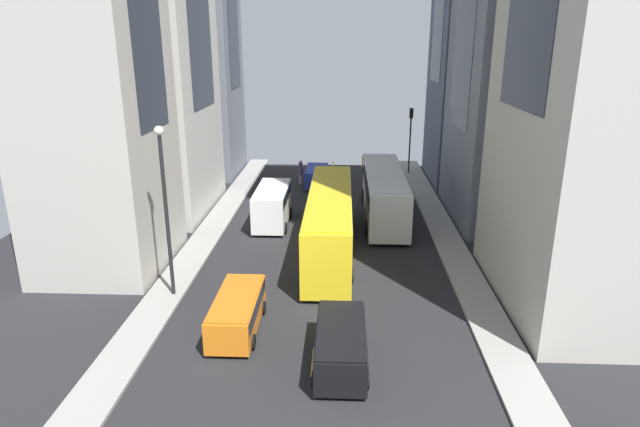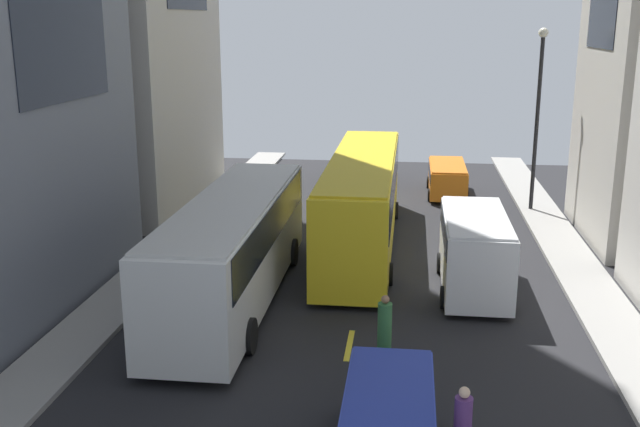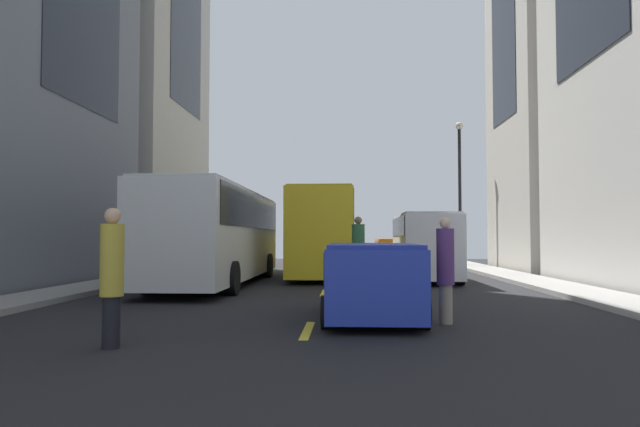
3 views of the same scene
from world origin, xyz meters
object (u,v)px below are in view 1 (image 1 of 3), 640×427
object	(u,v)px
streetcar_yellow	(330,217)
car_black_2	(341,343)
pedestrian_waiting_curb	(301,171)
traffic_light_near_corner	(411,128)
delivery_van_white	(272,203)
pedestrian_crossing_mid	(364,164)
car_blue_0	(317,175)
car_orange_1	(237,310)
city_bus_white	(384,190)
pedestrian_crossing_near	(317,183)

from	to	relation	value
streetcar_yellow	car_black_2	world-z (taller)	streetcar_yellow
streetcar_yellow	pedestrian_waiting_curb	distance (m)	15.72
pedestrian_waiting_curb	traffic_light_near_corner	world-z (taller)	traffic_light_near_corner
delivery_van_white	pedestrian_crossing_mid	world-z (taller)	delivery_van_white
traffic_light_near_corner	car_blue_0	bearing A→B (deg)	28.50
car_orange_1	pedestrian_waiting_curb	size ratio (longest dim) A/B	2.27
city_bus_white	streetcar_yellow	xyz separation A→B (m)	(3.60, 6.43, 0.12)
streetcar_yellow	car_black_2	bearing A→B (deg)	93.67
city_bus_white	pedestrian_waiting_curb	world-z (taller)	city_bus_white
delivery_van_white	pedestrian_waiting_curb	world-z (taller)	delivery_van_white
streetcar_yellow	pedestrian_crossing_near	world-z (taller)	streetcar_yellow
delivery_van_white	car_blue_0	bearing A→B (deg)	-103.56
delivery_van_white	pedestrian_waiting_curb	distance (m)	10.90
car_orange_1	pedestrian_crossing_mid	bearing A→B (deg)	-102.93
car_black_2	pedestrian_crossing_near	distance (m)	23.16
streetcar_yellow	city_bus_white	bearing A→B (deg)	-119.25
streetcar_yellow	pedestrian_crossing_mid	world-z (taller)	streetcar_yellow
streetcar_yellow	traffic_light_near_corner	distance (m)	20.58
streetcar_yellow	car_blue_0	xyz separation A→B (m)	(1.53, -14.80, -1.21)
car_blue_0	pedestrian_crossing_near	world-z (taller)	pedestrian_crossing_near
car_blue_0	city_bus_white	bearing A→B (deg)	121.49
pedestrian_crossing_mid	pedestrian_crossing_near	bearing A→B (deg)	85.16
pedestrian_crossing_near	car_black_2	bearing A→B (deg)	-143.28
streetcar_yellow	traffic_light_near_corner	bearing A→B (deg)	-109.35
city_bus_white	traffic_light_near_corner	size ratio (longest dim) A/B	2.03
pedestrian_crossing_mid	pedestrian_crossing_near	distance (m)	7.88
car_orange_1	traffic_light_near_corner	xyz separation A→B (m)	(-10.50, -28.69, 3.32)
car_blue_0	car_orange_1	bearing A→B (deg)	84.82
streetcar_yellow	delivery_van_white	xyz separation A→B (m)	(3.99, -4.56, -0.61)
delivery_van_white	pedestrian_crossing_mid	distance (m)	15.08
car_black_2	pedestrian_crossing_near	world-z (taller)	pedestrian_crossing_near
car_blue_0	delivery_van_white	bearing A→B (deg)	76.44
delivery_van_white	pedestrian_crossing_mid	bearing A→B (deg)	-115.91
delivery_van_white	pedestrian_waiting_curb	bearing A→B (deg)	-95.56
streetcar_yellow	car_black_2	size ratio (longest dim) A/B	2.98
delivery_van_white	traffic_light_near_corner	size ratio (longest dim) A/B	0.92
delivery_van_white	car_black_2	world-z (taller)	delivery_van_white
delivery_van_white	traffic_light_near_corner	world-z (taller)	traffic_light_near_corner
streetcar_yellow	pedestrian_waiting_curb	bearing A→B (deg)	-79.20
pedestrian_crossing_near	traffic_light_near_corner	bearing A→B (deg)	-13.54
city_bus_white	car_black_2	xyz separation A→B (m)	(2.84, 18.22, -1.07)
car_blue_0	car_black_2	bearing A→B (deg)	94.91
car_orange_1	pedestrian_crossing_near	bearing A→B (deg)	-96.67
streetcar_yellow	pedestrian_crossing_near	size ratio (longest dim) A/B	6.18
city_bus_white	streetcar_yellow	world-z (taller)	streetcar_yellow
car_black_2	pedestrian_waiting_curb	world-z (taller)	pedestrian_waiting_curb
car_orange_1	car_black_2	xyz separation A→B (m)	(-4.48, 2.42, -0.01)
car_blue_0	car_orange_1	xyz separation A→B (m)	(2.19, 24.18, 0.03)
delivery_van_white	traffic_light_near_corner	distance (m)	18.47
car_orange_1	traffic_light_near_corner	size ratio (longest dim) A/B	0.80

